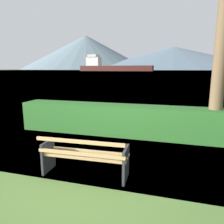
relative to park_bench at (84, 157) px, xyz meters
The scene contains 6 objects.
ground_plane 0.43m from the park_bench, 92.05° to the left, with size 1400.00×1400.00×0.00m, color #567A38.
water_surface 309.67m from the park_bench, 90.00° to the left, with size 620.00×620.00×0.00m, color #7A99A8.
park_bench is the anchor object (origin of this frame).
hedge_row 3.00m from the park_bench, 90.04° to the left, with size 6.98×0.86×1.00m, color #2D6B28.
cargo_ship_large 208.47m from the park_bench, 106.28° to the left, with size 72.94×14.77×15.95m.
distant_hills 566.87m from the park_bench, 89.82° to the left, with size 836.74×436.76×89.35m.
Camera 1 is at (1.66, -3.81, 2.19)m, focal length 34.02 mm.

